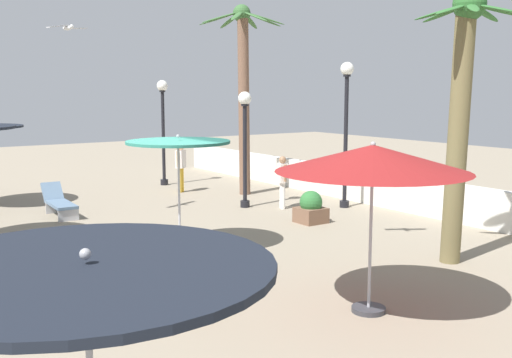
{
  "coord_description": "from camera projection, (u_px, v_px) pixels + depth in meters",
  "views": [
    {
      "loc": [
        11.73,
        -5.13,
        3.46
      ],
      "look_at": [
        0.0,
        2.88,
        1.4
      ],
      "focal_mm": 43.01,
      "sensor_mm": 36.0,
      "label": 1
    }
  ],
  "objects": [
    {
      "name": "palm_tree_1",
      "position": [
        461.0,
        98.0,
        11.92
      ],
      "size": [
        2.05,
        2.05,
        5.4
      ],
      "color": "brown",
      "rests_on": "ground_plane"
    },
    {
      "name": "lamp_post_1",
      "position": [
        163.0,
        118.0,
        22.26
      ],
      "size": [
        0.4,
        0.4,
        3.82
      ],
      "color": "black",
      "rests_on": "ground_plane"
    },
    {
      "name": "planter",
      "position": [
        311.0,
        208.0,
        16.12
      ],
      "size": [
        0.7,
        0.7,
        0.85
      ],
      "color": "brown",
      "rests_on": "ground_plane"
    },
    {
      "name": "palm_tree_0",
      "position": [
        243.0,
        79.0,
        20.12
      ],
      "size": [
        2.83,
        2.82,
        6.22
      ],
      "color": "brown",
      "rests_on": "ground_plane"
    },
    {
      "name": "guest_1",
      "position": [
        181.0,
        163.0,
        20.86
      ],
      "size": [
        0.41,
        0.47,
        1.67
      ],
      "color": "gold",
      "rests_on": "ground_plane"
    },
    {
      "name": "lamp_post_2",
      "position": [
        346.0,
        116.0,
        17.9
      ],
      "size": [
        0.39,
        0.39,
        4.27
      ],
      "color": "black",
      "rests_on": "ground_plane"
    },
    {
      "name": "seagull_2",
      "position": [
        68.0,
        28.0,
        15.5
      ],
      "size": [
        0.57,
        1.15,
        0.14
      ],
      "color": "white"
    },
    {
      "name": "patio_umbrella_0",
      "position": [
        178.0,
        151.0,
        12.95
      ],
      "size": [
        2.2,
        2.2,
        2.54
      ],
      "color": "#333338",
      "rests_on": "ground_plane"
    },
    {
      "name": "lounge_chair_0",
      "position": [
        191.0,
        276.0,
        10.18
      ],
      "size": [
        1.84,
        1.52,
        0.83
      ],
      "color": "#B7B7BC",
      "rests_on": "ground_plane"
    },
    {
      "name": "lounge_chair_1",
      "position": [
        59.0,
        202.0,
        17.04
      ],
      "size": [
        1.91,
        0.62,
        0.83
      ],
      "color": "#B7B7BC",
      "rests_on": "ground_plane"
    },
    {
      "name": "patio_umbrella_1",
      "position": [
        87.0,
        288.0,
        4.15
      ],
      "size": [
        2.59,
        2.59,
        2.41
      ],
      "color": "#333338",
      "rests_on": "ground_plane"
    },
    {
      "name": "guest_0",
      "position": [
        283.0,
        177.0,
        17.95
      ],
      "size": [
        0.54,
        0.34,
        1.55
      ],
      "color": "silver",
      "rests_on": "ground_plane"
    },
    {
      "name": "ground_plane",
      "position": [
        144.0,
        255.0,
        12.95
      ],
      "size": [
        56.0,
        56.0,
        0.0
      ],
      "primitive_type": "plane",
      "color": "gray"
    },
    {
      "name": "patio_umbrella_3",
      "position": [
        373.0,
        159.0,
        9.32
      ],
      "size": [
        3.0,
        3.0,
        2.69
      ],
      "color": "#333338",
      "rests_on": "ground_plane"
    },
    {
      "name": "boundary_wall",
      "position": [
        411.0,
        195.0,
        17.48
      ],
      "size": [
        25.2,
        0.3,
        1.01
      ],
      "primitive_type": "cube",
      "color": "silver",
      "rests_on": "ground_plane"
    },
    {
      "name": "lamp_post_3",
      "position": [
        245.0,
        133.0,
        17.98
      ],
      "size": [
        0.39,
        0.39,
        3.42
      ],
      "color": "black",
      "rests_on": "ground_plane"
    }
  ]
}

